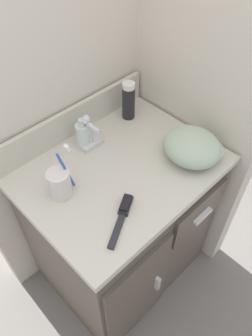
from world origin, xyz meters
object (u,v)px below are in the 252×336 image
(hairbrush, at_px, (123,213))
(shaving_cream_can, at_px, (129,101))
(toothbrush_cup, at_px, (60,183))
(soap_dispenser, at_px, (83,134))
(hand_towel, at_px, (195,147))

(hairbrush, bearing_deg, shaving_cream_can, 13.69)
(toothbrush_cup, distance_m, shaving_cream_can, 0.47)
(soap_dispenser, bearing_deg, hairbrush, -109.35)
(toothbrush_cup, bearing_deg, shaving_cream_can, 16.74)
(hairbrush, relative_size, hand_towel, 0.86)
(soap_dispenser, bearing_deg, shaving_cream_can, 0.58)
(hand_towel, bearing_deg, hairbrush, -179.42)
(toothbrush_cup, xyz_separation_m, hand_towel, (0.46, -0.20, -0.00))
(hand_towel, bearing_deg, shaving_cream_can, 90.98)
(toothbrush_cup, xyz_separation_m, shaving_cream_can, (0.45, 0.14, 0.03))
(shaving_cream_can, height_order, hairbrush, shaving_cream_can)
(toothbrush_cup, distance_m, hand_towel, 0.50)
(soap_dispenser, height_order, hairbrush, soap_dispenser)
(hand_towel, bearing_deg, toothbrush_cup, 156.01)
(shaving_cream_can, xyz_separation_m, hand_towel, (0.01, -0.34, -0.03))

